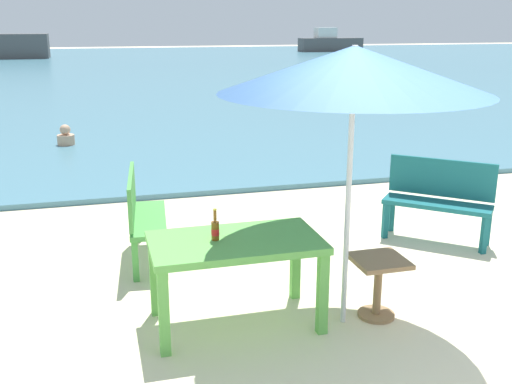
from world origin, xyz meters
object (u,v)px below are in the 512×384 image
bench_green_left (142,212)px  swimmer_person (66,137)px  patio_umbrella (354,70)px  picnic_table_green (236,252)px  beer_bottle_amber (215,229)px  bench_teal_center (439,195)px  side_table_wood (378,279)px  boat_barge (330,43)px

bench_green_left → swimmer_person: bench_green_left is taller
patio_umbrella → swimmer_person: bearing=107.3°
picnic_table_green → patio_umbrella: bearing=-13.5°
beer_bottle_amber → patio_umbrella: 1.66m
bench_teal_center → side_table_wood: bearing=-134.6°
side_table_wood → bench_green_left: size_ratio=0.44×
side_table_wood → bench_green_left: bench_green_left is taller
picnic_table_green → boat_barge: 46.33m
side_table_wood → swimmer_person: side_table_wood is taller
swimmer_person → patio_umbrella: bearing=-72.7°
side_table_wood → beer_bottle_amber: bearing=170.6°
patio_umbrella → bench_green_left: (-1.52, 1.84, -1.58)m
beer_bottle_amber → bench_green_left: beer_bottle_amber is taller
beer_bottle_amber → boat_barge: (18.23, 42.64, -0.09)m
swimmer_person → boat_barge: boat_barge is taller
bench_teal_center → swimmer_person: bench_teal_center is taller
picnic_table_green → boat_barge: bearing=67.1°
beer_bottle_amber → patio_umbrella: size_ratio=0.12×
bench_teal_center → swimmer_person: (-4.37, 6.57, -0.30)m
patio_umbrella → swimmer_person: (-2.53, 8.12, -1.88)m
beer_bottle_amber → side_table_wood: beer_bottle_amber is taller
picnic_table_green → beer_bottle_amber: (-0.16, 0.03, 0.20)m
boat_barge → bench_green_left: bearing=-114.5°
beer_bottle_amber → side_table_wood: (1.36, -0.23, -0.50)m
picnic_table_green → beer_bottle_amber: size_ratio=5.28×
swimmer_person → boat_barge: size_ratio=0.08×
patio_umbrella → bench_teal_center: size_ratio=2.03×
picnic_table_green → patio_umbrella: (0.89, -0.21, 1.47)m
patio_umbrella → swimmer_person: size_ratio=5.61×
side_table_wood → boat_barge: size_ratio=0.10×
side_table_wood → swimmer_person: size_ratio=1.32×
side_table_wood → boat_barge: 46.06m
side_table_wood → swimmer_person: 8.59m
bench_teal_center → bench_green_left: same height
bench_teal_center → boat_barge: size_ratio=0.22×
bench_teal_center → swimmer_person: size_ratio=2.76×
side_table_wood → picnic_table_green: bearing=170.6°
picnic_table_green → swimmer_person: bearing=101.7°
picnic_table_green → patio_umbrella: size_ratio=0.61×
patio_umbrella → side_table_wood: patio_umbrella is taller
beer_bottle_amber → patio_umbrella: patio_umbrella is taller
swimmer_person → boat_barge: 39.96m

